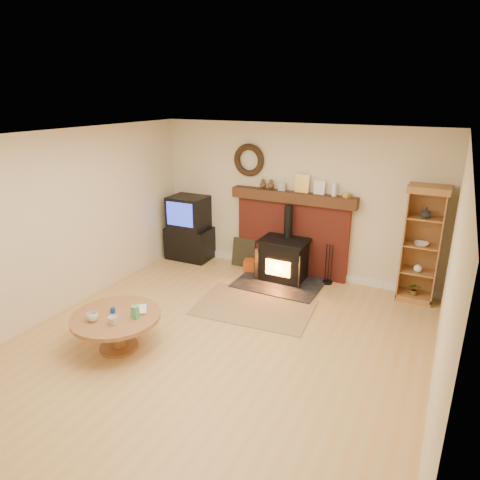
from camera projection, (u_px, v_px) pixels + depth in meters
The scene contains 11 objects.
ground at pixel (216, 346), 5.46m from camera, with size 5.50×5.50×0.00m, color tan.
room_shell at pixel (216, 214), 4.99m from camera, with size 5.02×5.52×2.61m.
chimney_breast at pixel (292, 230), 7.45m from camera, with size 2.20×0.22×1.78m.
wood_stove at pixel (283, 261), 7.25m from camera, with size 1.40×1.00×1.30m.
area_rug at pixel (255, 307), 6.44m from camera, with size 1.71×1.17×0.01m, color brown.
tv_unit at pixel (189, 229), 8.20m from camera, with size 0.85×0.61×1.23m.
curio_cabinet at pixel (422, 244), 6.41m from camera, with size 0.58×0.42×1.81m.
firelog_box at pixel (254, 266), 7.70m from camera, with size 0.35×0.22×0.22m, color #CF6C08.
leaning_painting at pixel (243, 253), 7.90m from camera, with size 0.44×0.03×0.53m, color black.
fire_tools at pixel (328, 276), 7.21m from camera, with size 0.16×0.16×0.70m.
coffee_table at pixel (116, 321), 5.29m from camera, with size 1.10×1.10×0.62m.
Camera 1 is at (2.40, -4.07, 3.06)m, focal length 32.00 mm.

